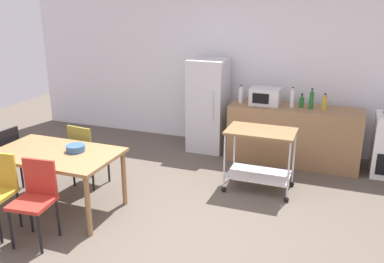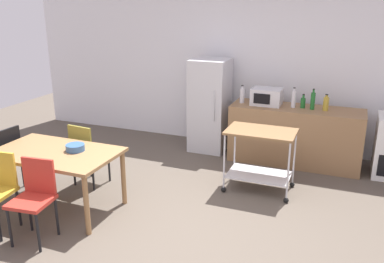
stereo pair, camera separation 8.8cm
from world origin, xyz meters
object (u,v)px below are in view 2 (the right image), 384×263
(bottle_soda, at_px, (242,95))
(fruit_bowl, at_px, (75,148))
(dining_table, at_px, (56,157))
(bottle_wine, at_px, (303,102))
(bottle_olive_oil, at_px, (313,101))
(bottle_soy_sauce, at_px, (326,104))
(refrigerator, at_px, (210,105))
(chair_black, at_px, (4,154))
(microwave, at_px, (267,97))
(chair_olive, at_px, (87,150))
(chair_red, at_px, (34,195))
(kitchen_cart, at_px, (260,150))
(bottle_hot_sauce, at_px, (294,99))

(bottle_soda, height_order, fruit_bowl, bottle_soda)
(dining_table, distance_m, bottle_wine, 3.66)
(bottle_wine, relative_size, bottle_olive_oil, 0.68)
(bottle_soy_sauce, bearing_deg, fruit_bowl, -137.42)
(bottle_olive_oil, xyz_separation_m, fruit_bowl, (-2.49, -2.45, -0.25))
(refrigerator, bearing_deg, bottle_wine, -2.89)
(refrigerator, distance_m, bottle_soy_sauce, 1.88)
(bottle_soda, height_order, bottle_olive_oil, bottle_olive_oil)
(bottle_wine, bearing_deg, chair_black, -145.17)
(dining_table, distance_m, refrigerator, 2.87)
(fruit_bowl, bearing_deg, microwave, 54.20)
(chair_olive, height_order, microwave, microwave)
(bottle_soy_sauce, bearing_deg, chair_black, -147.87)
(dining_table, height_order, bottle_soda, bottle_soda)
(chair_red, xyz_separation_m, fruit_bowl, (-0.01, 0.76, 0.27))
(chair_black, distance_m, bottle_olive_oil, 4.44)
(chair_black, xyz_separation_m, bottle_wine, (3.54, 2.46, 0.47))
(bottle_wine, xyz_separation_m, fruit_bowl, (-2.34, -2.49, -0.20))
(chair_olive, bearing_deg, bottle_olive_oil, -139.47)
(chair_olive, relative_size, microwave, 1.93)
(chair_olive, distance_m, chair_red, 1.36)
(dining_table, xyz_separation_m, bottle_soy_sauce, (2.89, 2.57, 0.34))
(microwave, bearing_deg, chair_olive, -137.04)
(microwave, bearing_deg, bottle_wine, 1.41)
(chair_black, bearing_deg, microwave, 133.67)
(bottle_olive_oil, bearing_deg, fruit_bowl, -135.41)
(dining_table, distance_m, chair_black, 1.00)
(kitchen_cart, relative_size, fruit_bowl, 4.04)
(kitchen_cart, relative_size, bottle_olive_oil, 2.88)
(bottle_wine, xyz_separation_m, bottle_olive_oil, (0.14, -0.04, 0.05))
(refrigerator, xyz_separation_m, kitchen_cart, (1.16, -1.27, -0.20))
(chair_black, xyz_separation_m, kitchen_cart, (3.17, 1.27, 0.05))
(chair_olive, relative_size, chair_black, 1.00)
(chair_olive, bearing_deg, chair_black, 36.22)
(chair_black, distance_m, bottle_soy_sauce, 4.60)
(dining_table, relative_size, kitchen_cart, 1.65)
(chair_red, height_order, microwave, microwave)
(bottle_soy_sauce, bearing_deg, bottle_soda, -179.83)
(chair_black, xyz_separation_m, fruit_bowl, (1.19, -0.03, 0.27))
(refrigerator, xyz_separation_m, bottle_olive_oil, (1.67, -0.11, 0.26))
(chair_red, height_order, bottle_olive_oil, bottle_olive_oil)
(bottle_soda, bearing_deg, bottle_hot_sauce, 0.06)
(chair_red, xyz_separation_m, bottle_wine, (2.33, 3.25, 0.47))
(bottle_olive_oil, bearing_deg, chair_black, -146.65)
(kitchen_cart, xyz_separation_m, fruit_bowl, (-1.97, -1.30, 0.22))
(chair_red, bearing_deg, bottle_wine, 47.82)
(bottle_hot_sauce, bearing_deg, dining_table, -133.27)
(bottle_wine, bearing_deg, chair_olive, -143.60)
(dining_table, relative_size, chair_olive, 1.69)
(bottle_hot_sauce, xyz_separation_m, bottle_wine, (0.14, 0.03, -0.05))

